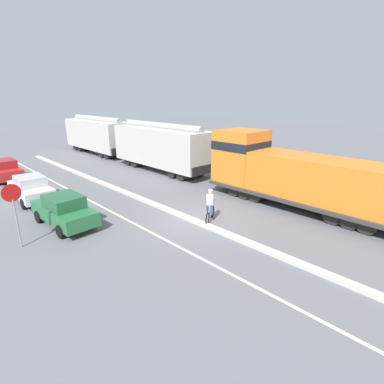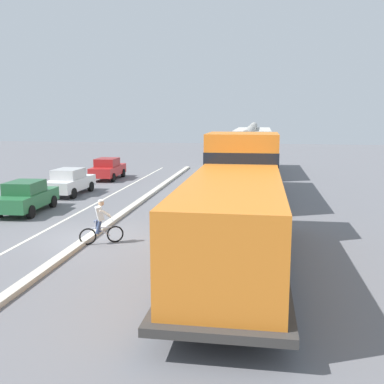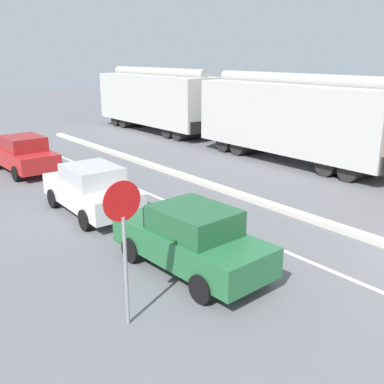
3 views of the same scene
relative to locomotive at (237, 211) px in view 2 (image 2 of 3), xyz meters
name	(u,v)px [view 2 (image 2 of 3)]	position (x,y,z in m)	size (l,w,h in m)	color
ground_plane	(92,237)	(-5.98, 2.24, -1.80)	(120.00, 120.00, 0.00)	slate
median_curb	(133,206)	(-5.98, 8.24, -1.72)	(0.36, 36.00, 0.16)	beige
lane_stripe	(91,206)	(-8.38, 8.24, -1.79)	(0.14, 36.00, 0.01)	silver
locomotive	(237,211)	(0.00, 0.00, 0.00)	(3.10, 11.61, 4.20)	orange
hopper_car_lead	(248,163)	(0.00, 12.16, 0.28)	(2.90, 10.60, 4.18)	beige
hopper_car_middle	(253,148)	(0.00, 23.76, 0.28)	(2.90, 10.60, 4.18)	beige
parked_car_green	(26,197)	(-10.99, 6.23, -0.98)	(1.99, 4.28, 1.62)	#286B3D
parked_car_white	(70,182)	(-10.99, 11.45, -0.98)	(1.92, 4.24, 1.62)	silver
parked_car_red	(108,169)	(-10.88, 18.22, -0.98)	(1.90, 4.24, 1.62)	red
cyclist	(101,223)	(-5.28, 1.44, -0.98)	(1.53, 0.87, 1.71)	black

